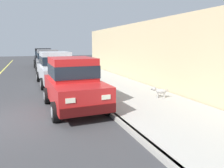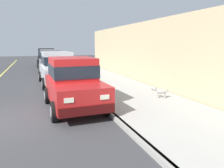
% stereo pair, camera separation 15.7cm
% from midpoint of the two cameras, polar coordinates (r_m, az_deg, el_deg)
% --- Properties ---
extents(ground_plane, '(80.00, 80.00, 0.00)m').
position_cam_midpoint_polar(ground_plane, '(7.65, -25.05, -8.62)').
color(ground_plane, '#38383A').
extents(curb, '(0.16, 64.00, 0.14)m').
position_cam_midpoint_polar(curb, '(7.95, -1.36, -6.38)').
color(curb, gray).
rests_on(curb, ground).
extents(sidewalk, '(3.60, 64.00, 0.14)m').
position_cam_midpoint_polar(sidewalk, '(8.66, 10.07, -5.13)').
color(sidewalk, '#A8A59E').
rests_on(sidewalk, ground).
extents(car_red_hatchback, '(2.05, 3.85, 1.88)m').
position_cam_midpoint_polar(car_red_hatchback, '(8.14, -9.53, 0.44)').
color(car_red_hatchback, red).
rests_on(car_red_hatchback, ground).
extents(car_silver_sedan, '(2.15, 4.66, 1.92)m').
position_cam_midpoint_polar(car_silver_sedan, '(13.36, -13.81, 4.17)').
color(car_silver_sedan, '#BCBCC1').
rests_on(car_silver_sedan, ground).
extents(car_grey_sedan, '(2.07, 4.61, 1.92)m').
position_cam_midpoint_polar(car_grey_sedan, '(19.13, -15.62, 5.88)').
color(car_grey_sedan, slate).
rests_on(car_grey_sedan, ground).
extents(car_black_sedan, '(2.09, 4.63, 1.92)m').
position_cam_midpoint_polar(car_black_sedan, '(24.80, -16.64, 6.77)').
color(car_black_sedan, black).
rests_on(car_black_sedan, ground).
extents(dog_grey, '(0.69, 0.42, 0.49)m').
position_cam_midpoint_polar(dog_grey, '(9.36, 12.97, -1.81)').
color(dog_grey, '#999691').
rests_on(dog_grey, sidewalk).
extents(building_facade, '(0.50, 20.00, 3.63)m').
position_cam_midpoint_polar(building_facade, '(13.51, 8.16, 7.97)').
color(building_facade, tan).
rests_on(building_facade, ground).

